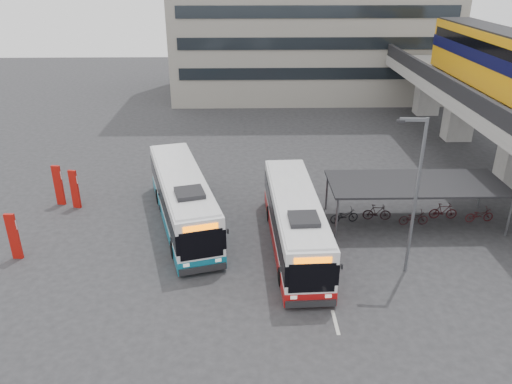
{
  "coord_description": "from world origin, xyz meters",
  "views": [
    {
      "loc": [
        -1.29,
        -22.93,
        14.01
      ],
      "look_at": [
        -0.7,
        3.07,
        2.0
      ],
      "focal_mm": 35.0,
      "sensor_mm": 36.0,
      "label": 1
    }
  ],
  "objects_px": {
    "bus_main": "(295,222)",
    "bus_teal": "(183,200)",
    "pedestrian": "(162,204)",
    "lamp_post": "(415,189)"
  },
  "relations": [
    {
      "from": "pedestrian",
      "to": "lamp_post",
      "type": "height_order",
      "value": "lamp_post"
    },
    {
      "from": "bus_teal",
      "to": "pedestrian",
      "type": "xyz_separation_m",
      "value": [
        -1.45,
        1.12,
        -0.8
      ]
    },
    {
      "from": "bus_teal",
      "to": "bus_main",
      "type": "bearing_deg",
      "value": -39.46
    },
    {
      "from": "pedestrian",
      "to": "bus_main",
      "type": "bearing_deg",
      "value": -120.1
    },
    {
      "from": "bus_main",
      "to": "lamp_post",
      "type": "relative_size",
      "value": 1.4
    },
    {
      "from": "bus_main",
      "to": "lamp_post",
      "type": "height_order",
      "value": "lamp_post"
    },
    {
      "from": "bus_main",
      "to": "bus_teal",
      "type": "relative_size",
      "value": 0.95
    },
    {
      "from": "bus_main",
      "to": "pedestrian",
      "type": "xyz_separation_m",
      "value": [
        -7.68,
        3.91,
        -0.75
      ]
    },
    {
      "from": "bus_teal",
      "to": "lamp_post",
      "type": "height_order",
      "value": "lamp_post"
    },
    {
      "from": "pedestrian",
      "to": "lamp_post",
      "type": "xyz_separation_m",
      "value": [
        12.9,
        -6.35,
        3.75
      ]
    }
  ]
}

